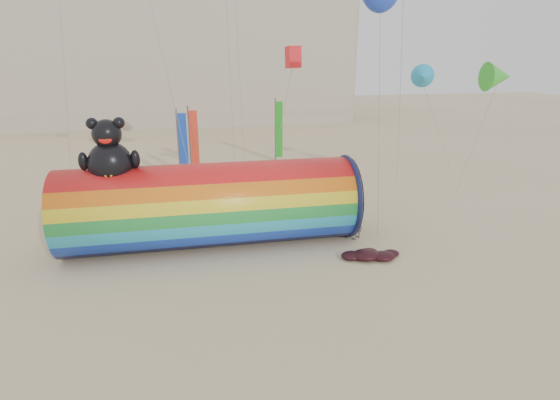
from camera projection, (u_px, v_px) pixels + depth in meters
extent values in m
plane|color=#CCB58C|center=(276.00, 267.00, 18.03)|extent=(160.00, 160.00, 0.00)
cube|color=#B7AD99|center=(113.00, 43.00, 55.40)|extent=(60.00, 15.00, 20.00)
cube|color=#28303D|center=(102.00, 36.00, 48.21)|extent=(59.50, 0.12, 17.00)
cylinder|color=red|center=(212.00, 205.00, 19.74)|extent=(13.01, 3.80, 3.80)
torus|color=#0F1438|center=(346.00, 196.00, 20.97)|extent=(0.26, 3.98, 3.98)
cylinder|color=black|center=(349.00, 196.00, 21.00)|extent=(0.07, 3.76, 3.76)
ellipsoid|color=black|center=(111.00, 165.00, 18.30)|extent=(1.85, 1.66, 1.95)
ellipsoid|color=yellow|center=(109.00, 171.00, 17.78)|extent=(0.95, 0.42, 0.83)
sphere|color=black|center=(107.00, 134.00, 17.90)|extent=(1.19, 1.19, 1.19)
sphere|color=black|center=(92.00, 124.00, 17.66)|extent=(0.48, 0.48, 0.48)
sphere|color=black|center=(119.00, 123.00, 17.86)|extent=(0.48, 0.48, 0.48)
ellipsoid|color=red|center=(105.00, 140.00, 17.49)|extent=(0.52, 0.19, 0.33)
ellipsoid|color=black|center=(83.00, 161.00, 17.93)|extent=(0.39, 0.39, 0.78)
ellipsoid|color=black|center=(135.00, 159.00, 18.33)|extent=(0.39, 0.39, 0.78)
imported|color=#595C61|center=(357.00, 220.00, 20.56)|extent=(0.80, 0.79, 1.87)
ellipsoid|color=#370A11|center=(366.00, 255.00, 18.65)|extent=(1.17, 0.99, 0.41)
ellipsoid|color=#370A11|center=(383.00, 256.00, 18.61)|extent=(0.99, 0.84, 0.34)
ellipsoid|color=#370A11|center=(352.00, 256.00, 18.69)|extent=(0.91, 0.77, 0.32)
ellipsoid|color=#370A11|center=(369.00, 252.00, 19.10)|extent=(0.78, 0.66, 0.27)
ellipsoid|color=#370A11|center=(391.00, 253.00, 19.00)|extent=(0.73, 0.62, 0.25)
cylinder|color=#59595E|center=(179.00, 149.00, 28.10)|extent=(0.10, 0.10, 5.20)
cube|color=blue|center=(184.00, 148.00, 28.14)|extent=(0.56, 0.06, 4.50)
cylinder|color=#59595E|center=(190.00, 145.00, 29.58)|extent=(0.10, 0.10, 5.20)
cube|color=#F63B22|center=(195.00, 144.00, 29.62)|extent=(0.56, 0.06, 4.50)
cylinder|color=#59595E|center=(275.00, 131.00, 35.34)|extent=(0.10, 0.10, 5.20)
cube|color=#189E1C|center=(279.00, 130.00, 35.38)|extent=(0.56, 0.06, 4.50)
cone|color=green|center=(498.00, 77.00, 23.65)|extent=(1.57, 1.57, 1.41)
cube|color=red|center=(293.00, 57.00, 23.94)|extent=(0.71, 0.71, 1.14)
cone|color=#1997CD|center=(423.00, 76.00, 26.65)|extent=(1.42, 1.42, 1.28)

